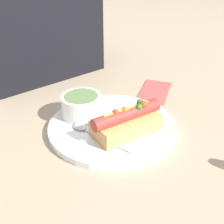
% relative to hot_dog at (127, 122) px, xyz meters
% --- Properties ---
extents(ground_plane, '(4.00, 4.00, 0.00)m').
position_rel_hot_dog_xyz_m(ground_plane, '(-0.01, 0.04, -0.04)').
color(ground_plane, tan).
extents(dinner_plate, '(0.29, 0.29, 0.01)m').
position_rel_hot_dog_xyz_m(dinner_plate, '(-0.01, 0.04, -0.03)').
color(dinner_plate, white).
rests_on(dinner_plate, ground_plane).
extents(hot_dog, '(0.16, 0.09, 0.07)m').
position_rel_hot_dog_xyz_m(hot_dog, '(0.00, 0.00, 0.00)').
color(hot_dog, tan).
rests_on(hot_dog, dinner_plate).
extents(soup_bowl, '(0.10, 0.10, 0.05)m').
position_rel_hot_dog_xyz_m(soup_bowl, '(-0.04, 0.12, 0.00)').
color(soup_bowl, silver).
rests_on(soup_bowl, dinner_plate).
extents(spoon, '(0.05, 0.16, 0.01)m').
position_rel_hot_dog_xyz_m(spoon, '(-0.07, 0.05, -0.02)').
color(spoon, '#B7B7BC').
rests_on(spoon, dinner_plate).
extents(napkin, '(0.16, 0.14, 0.01)m').
position_rel_hot_dog_xyz_m(napkin, '(0.21, 0.12, -0.04)').
color(napkin, '#E04C47').
rests_on(napkin, ground_plane).
extents(seated_diner, '(0.37, 0.17, 0.47)m').
position_rel_hot_dog_xyz_m(seated_diner, '(0.01, 0.43, 0.16)').
color(seated_diner, black).
rests_on(seated_diner, ground_plane).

